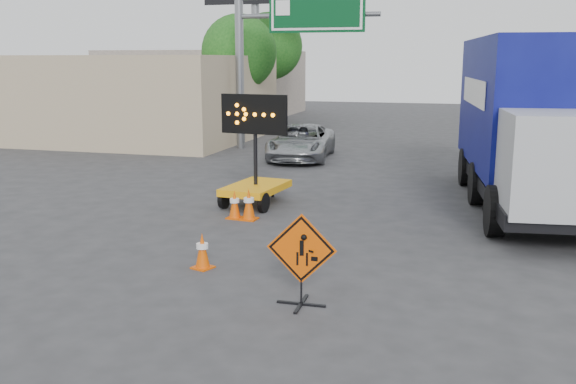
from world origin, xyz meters
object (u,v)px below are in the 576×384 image
at_px(pickup_truck, 302,142).
at_px(box_truck, 533,132).
at_px(arrow_board, 256,181).
at_px(construction_sign, 301,257).

height_order(pickup_truck, box_truck, box_truck).
height_order(arrow_board, box_truck, box_truck).
relative_size(arrow_board, pickup_truck, 0.62).
distance_m(arrow_board, box_truck, 7.36).
bearing_deg(pickup_truck, arrow_board, -89.36).
height_order(arrow_board, pickup_truck, arrow_board).
bearing_deg(construction_sign, arrow_board, 113.42).
distance_m(construction_sign, box_truck, 9.39).
height_order(construction_sign, arrow_board, arrow_board).
distance_m(pickup_truck, box_truck, 10.25).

